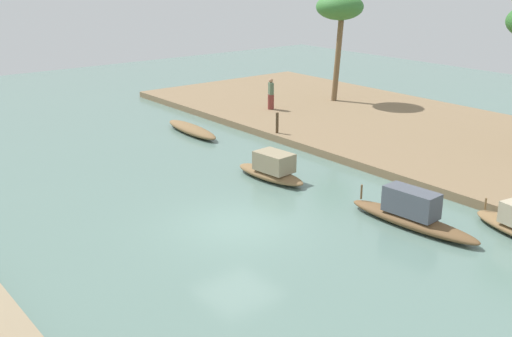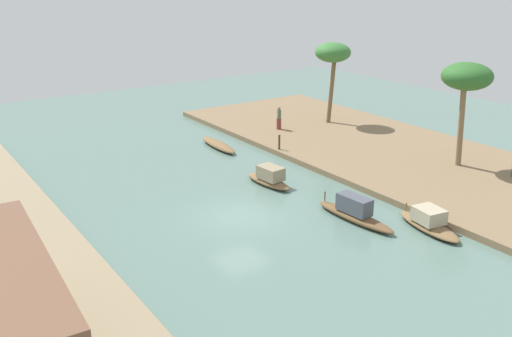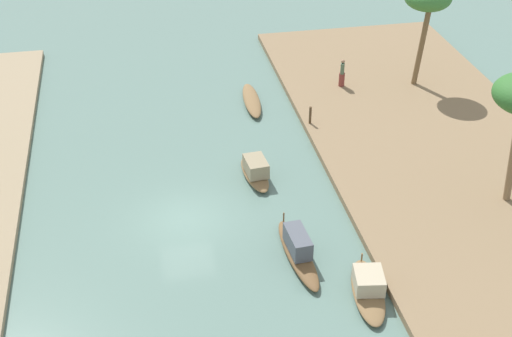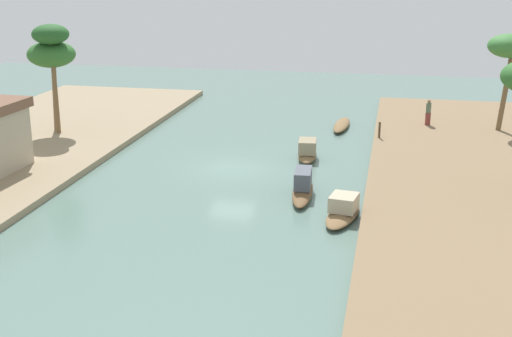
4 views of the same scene
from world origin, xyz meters
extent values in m
plane|color=slate|center=(0.00, 0.00, 0.00)|extent=(68.82, 68.82, 0.00)
cube|color=#846B4C|center=(0.00, -13.86, 0.18)|extent=(41.09, 12.77, 0.35)
cylinder|color=brown|center=(-4.72, -6.92, 0.55)|extent=(0.07, 0.07, 0.41)
ellipsoid|color=brown|center=(10.76, -5.17, 0.22)|extent=(4.48, 1.18, 0.44)
ellipsoid|color=brown|center=(-3.64, -4.45, 0.21)|extent=(4.88, 1.30, 0.42)
cube|color=#4C515B|center=(-3.54, -4.45, 0.85)|extent=(1.86, 0.91, 0.85)
cylinder|color=brown|center=(-1.52, -4.31, 0.64)|extent=(0.07, 0.07, 0.53)
ellipsoid|color=brown|center=(2.89, -3.83, 0.21)|extent=(3.53, 1.37, 0.41)
cube|color=gray|center=(2.69, -3.85, 0.78)|extent=(1.59, 1.12, 0.75)
cylinder|color=brown|center=(11.37, -10.91, 0.78)|extent=(0.46, 0.46, 0.85)
cube|color=#4C664C|center=(11.37, -10.91, 1.54)|extent=(0.44, 0.35, 0.67)
sphere|color=#9E7556|center=(11.37, -10.91, 1.99)|extent=(0.23, 0.23, 0.23)
cylinder|color=#4C3823|center=(7.17, -7.81, 0.86)|extent=(0.14, 0.14, 1.02)
cylinder|color=brown|center=(10.82, -15.59, 2.82)|extent=(0.33, 0.69, 4.95)
ellipsoid|color=#387533|center=(10.82, -15.59, 5.85)|extent=(2.76, 2.76, 1.52)
camera|label=1|loc=(-15.02, 11.12, 8.20)|focal=43.27mm
camera|label=2|loc=(-22.01, 14.12, 11.72)|focal=39.63mm
camera|label=3|loc=(-26.11, 1.75, 19.61)|focal=49.41mm
camera|label=4|loc=(-35.35, -8.59, 11.16)|focal=48.20mm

